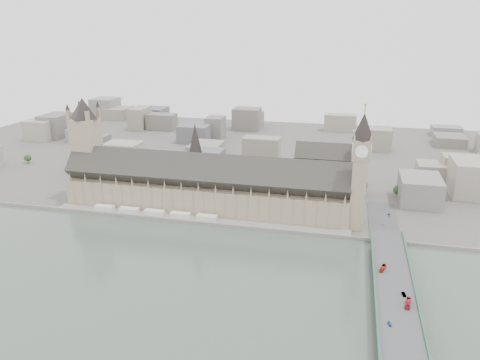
% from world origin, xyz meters
% --- Properties ---
extents(ground, '(900.00, 900.00, 0.00)m').
position_xyz_m(ground, '(0.00, 0.00, 0.00)').
color(ground, '#595651').
rests_on(ground, ground).
extents(river_thames, '(600.00, 600.00, 0.00)m').
position_xyz_m(river_thames, '(0.00, -165.00, 0.00)').
color(river_thames, '#455148').
rests_on(river_thames, ground).
extents(embankment_wall, '(600.00, 1.50, 3.00)m').
position_xyz_m(embankment_wall, '(0.00, -15.00, 1.50)').
color(embankment_wall, gray).
rests_on(embankment_wall, ground).
extents(river_terrace, '(270.00, 15.00, 2.00)m').
position_xyz_m(river_terrace, '(0.00, -7.50, 1.00)').
color(river_terrace, gray).
rests_on(river_terrace, ground).
extents(terrace_tents, '(118.00, 7.00, 4.00)m').
position_xyz_m(terrace_tents, '(-40.00, -7.00, 4.00)').
color(terrace_tents, white).
rests_on(terrace_tents, river_terrace).
extents(palace_of_westminster, '(265.00, 40.73, 55.44)m').
position_xyz_m(palace_of_westminster, '(0.00, 19.70, 22.71)').
color(palace_of_westminster, '#9B8B69').
rests_on(palace_of_westminster, ground).
extents(elizabeth_tower, '(17.00, 17.00, 107.50)m').
position_xyz_m(elizabeth_tower, '(138.00, 8.00, 58.09)').
color(elizabeth_tower, '#9B8B69').
rests_on(elizabeth_tower, ground).
extents(victoria_tower, '(30.00, 30.00, 100.00)m').
position_xyz_m(victoria_tower, '(-122.00, 26.00, 55.20)').
color(victoria_tower, '#9B8B69').
rests_on(victoria_tower, ground).
extents(central_tower, '(13.00, 13.00, 48.00)m').
position_xyz_m(central_tower, '(-10.00, 26.00, 57.92)').
color(central_tower, gray).
rests_on(central_tower, ground).
extents(westminster_bridge, '(25.00, 325.00, 10.25)m').
position_xyz_m(westminster_bridge, '(162.00, -87.50, 5.12)').
color(westminster_bridge, '#474749').
rests_on(westminster_bridge, ground).
extents(bridge_parapets, '(25.00, 235.00, 1.15)m').
position_xyz_m(bridge_parapets, '(162.00, -132.00, 10.82)').
color(bridge_parapets, '#325C48').
rests_on(bridge_parapets, westminster_bridge).
extents(westminster_abbey, '(68.00, 36.00, 64.00)m').
position_xyz_m(westminster_abbey, '(110.92, 95.00, 25.08)').
color(westminster_abbey, gray).
rests_on(westminster_abbey, ground).
extents(city_skyline_inland, '(720.00, 360.00, 38.00)m').
position_xyz_m(city_skyline_inland, '(0.00, 245.00, 19.00)').
color(city_skyline_inland, gray).
rests_on(city_skyline_inland, ground).
extents(park_trees, '(110.00, 30.00, 15.00)m').
position_xyz_m(park_trees, '(-10.00, 60.00, 7.50)').
color(park_trees, '#234619').
rests_on(park_trees, ground).
extents(red_bus_north, '(4.96, 9.81, 2.67)m').
position_xyz_m(red_bus_north, '(155.65, -79.44, 11.58)').
color(red_bus_north, red).
rests_on(red_bus_north, westminster_bridge).
extents(red_bus_south, '(4.41, 11.16, 3.03)m').
position_xyz_m(red_bus_south, '(167.94, -119.54, 11.77)').
color(red_bus_south, red).
rests_on(red_bus_south, westminster_bridge).
extents(car_blue, '(2.34, 4.17, 1.34)m').
position_xyz_m(car_blue, '(156.33, -141.14, 10.92)').
color(car_blue, '#1843A1').
rests_on(car_blue, westminster_bridge).
extents(car_silver, '(2.67, 4.97, 1.55)m').
position_xyz_m(car_silver, '(166.55, -108.73, 11.03)').
color(car_silver, gray).
rests_on(car_silver, westminster_bridge).
extents(car_approach, '(2.41, 5.07, 1.43)m').
position_xyz_m(car_approach, '(165.63, 19.27, 10.96)').
color(car_approach, gray).
rests_on(car_approach, westminster_bridge).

